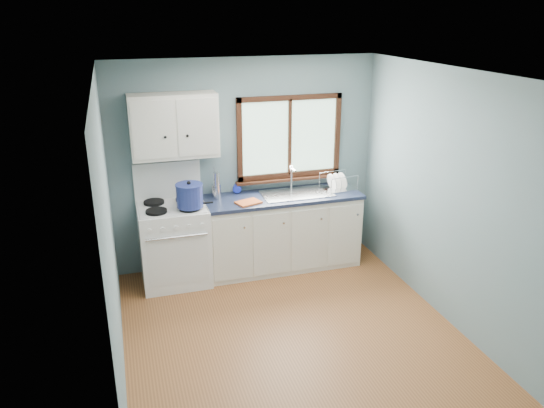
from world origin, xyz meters
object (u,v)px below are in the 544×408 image
object	(u,v)px
base_cabinets	(282,235)
sink	(296,199)
dish_rack	(338,185)
stockpot	(190,195)
gas_range	(174,242)
thermos	(217,186)
skillet	(190,204)
utensil_crock	(216,190)

from	to	relation	value
base_cabinets	sink	size ratio (longest dim) A/B	2.20
dish_rack	stockpot	bearing A→B (deg)	177.70
sink	stockpot	distance (m)	1.33
stockpot	dish_rack	bearing A→B (deg)	6.13
gas_range	thermos	world-z (taller)	gas_range
dish_rack	gas_range	bearing A→B (deg)	172.82
dish_rack	skillet	bearing A→B (deg)	177.85
utensil_crock	thermos	world-z (taller)	utensil_crock
base_cabinets	sink	xyz separation A→B (m)	(0.18, -0.00, 0.45)
utensil_crock	skillet	bearing A→B (deg)	-133.49
stockpot	dish_rack	world-z (taller)	stockpot
sink	gas_range	bearing A→B (deg)	-179.29
skillet	stockpot	bearing A→B (deg)	108.75
thermos	gas_range	bearing A→B (deg)	-168.26
skillet	thermos	size ratio (longest dim) A/B	1.21
dish_rack	utensil_crock	bearing A→B (deg)	164.46
stockpot	utensil_crock	bearing A→B (deg)	46.05
base_cabinets	thermos	distance (m)	1.02
sink	utensil_crock	world-z (taller)	utensil_crock
gas_range	sink	world-z (taller)	gas_range
sink	utensil_crock	bearing A→B (deg)	167.30
sink	thermos	xyz separation A→B (m)	(-0.94, 0.09, 0.22)
gas_range	utensil_crock	bearing A→B (deg)	22.35
stockpot	dish_rack	distance (m)	1.86
gas_range	skillet	size ratio (longest dim) A/B	3.53
gas_range	thermos	xyz separation A→B (m)	(0.54, 0.11, 0.59)
skillet	stockpot	size ratio (longest dim) A/B	1.24
stockpot	utensil_crock	distance (m)	0.54
base_cabinets	thermos	size ratio (longest dim) A/B	5.80
stockpot	gas_range	bearing A→B (deg)	140.52
base_cabinets	dish_rack	xyz separation A→B (m)	(0.72, 0.03, 0.56)
sink	utensil_crock	size ratio (longest dim) A/B	2.37
stockpot	skillet	bearing A→B (deg)	-72.31
gas_range	dish_rack	xyz separation A→B (m)	(2.03, 0.04, 0.48)
utensil_crock	thermos	distance (m)	0.14
base_cabinets	utensil_crock	size ratio (longest dim) A/B	5.21
skillet	thermos	xyz separation A→B (m)	(0.35, 0.27, 0.09)
thermos	sink	bearing A→B (deg)	-5.69
thermos	skillet	bearing A→B (deg)	-142.51
stockpot	thermos	distance (m)	0.44
sink	thermos	bearing A→B (deg)	174.31
gas_range	skillet	distance (m)	0.55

